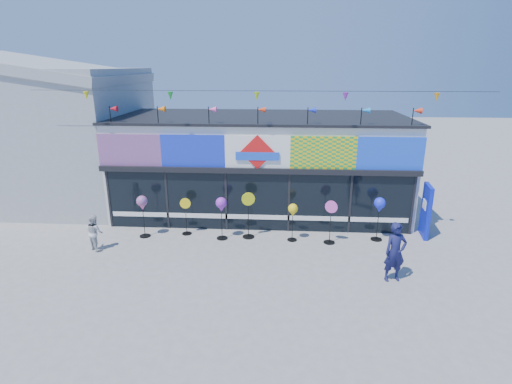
# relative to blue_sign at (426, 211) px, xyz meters

# --- Properties ---
(ground) EXTENTS (80.00, 80.00, 0.00)m
(ground) POSITION_rel_blue_sign_xyz_m (-6.26, -3.27, -1.00)
(ground) COLOR gray
(ground) RESTS_ON ground
(kite_shop) EXTENTS (16.00, 5.70, 5.31)m
(kite_shop) POSITION_rel_blue_sign_xyz_m (-6.26, 2.68, 1.05)
(kite_shop) COLOR silver
(kite_shop) RESTS_ON ground
(neighbour_building) EXTENTS (8.18, 7.20, 6.87)m
(neighbour_building) POSITION_rel_blue_sign_xyz_m (-16.26, 3.73, 2.21)
(neighbour_building) COLOR #A0A3A5
(neighbour_building) RESTS_ON ground
(blue_sign) EXTENTS (0.26, 1.00, 1.98)m
(blue_sign) POSITION_rel_blue_sign_xyz_m (0.00, 0.00, 0.00)
(blue_sign) COLOR #0C1CBF
(blue_sign) RESTS_ON ground
(spinner_0) EXTENTS (0.41, 0.41, 1.60)m
(spinner_0) POSITION_rel_blue_sign_xyz_m (-10.43, -0.74, 0.29)
(spinner_0) COLOR black
(spinner_0) RESTS_ON ground
(spinner_1) EXTENTS (0.40, 0.36, 1.43)m
(spinner_1) POSITION_rel_blue_sign_xyz_m (-8.92, -0.41, -0.24)
(spinner_1) COLOR black
(spinner_1) RESTS_ON ground
(spinner_2) EXTENTS (0.41, 0.41, 1.60)m
(spinner_2) POSITION_rel_blue_sign_xyz_m (-7.51, -0.75, 0.29)
(spinner_2) COLOR black
(spinner_2) RESTS_ON ground
(spinner_3) EXTENTS (0.48, 0.45, 1.75)m
(spinner_3) POSITION_rel_blue_sign_xyz_m (-6.55, -0.57, -0.07)
(spinner_3) COLOR black
(spinner_3) RESTS_ON ground
(spinner_4) EXTENTS (0.36, 0.36, 1.41)m
(spinner_4) POSITION_rel_blue_sign_xyz_m (-4.93, -0.73, 0.13)
(spinner_4) COLOR black
(spinner_4) RESTS_ON ground
(spinner_5) EXTENTS (0.43, 0.41, 1.61)m
(spinner_5) POSITION_rel_blue_sign_xyz_m (-3.59, -0.87, -0.15)
(spinner_5) COLOR black
(spinner_5) RESTS_ON ground
(spinner_6) EXTENTS (0.41, 0.41, 1.64)m
(spinner_6) POSITION_rel_blue_sign_xyz_m (-1.83, -0.49, 0.31)
(spinner_6) COLOR black
(spinner_6) RESTS_ON ground
(adult_man) EXTENTS (0.74, 0.57, 1.82)m
(adult_man) POSITION_rel_blue_sign_xyz_m (-2.00, -3.39, -0.09)
(adult_man) COLOR #161846
(adult_man) RESTS_ON ground
(child) EXTENTS (0.71, 0.66, 1.27)m
(child) POSITION_rel_blue_sign_xyz_m (-11.76, -1.92, -0.36)
(child) COLOR silver
(child) RESTS_ON ground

